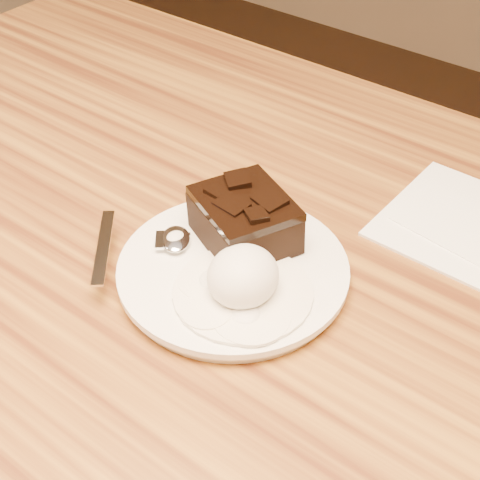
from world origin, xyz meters
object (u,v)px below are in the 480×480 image
Objects in this scene: plate at (233,273)px; dining_table at (207,478)px; napkin at (469,225)px; ice_cream_scoop at (243,276)px; brownie at (245,223)px; spoon at (175,241)px.

dining_table is at bearing 178.85° from plate.
dining_table is 7.72× the size of napkin.
dining_table is 19.13× the size of ice_cream_scoop.
napkin is at bearing 47.64° from dining_table.
plate is 2.38× the size of brownie.
plate is 0.05m from brownie.
plate is 3.28× the size of ice_cream_scoop.
ice_cream_scoop is at bearing -17.50° from dining_table.
spoon is at bearing -136.28° from brownie.
dining_table is at bearing -134.26° from brownie.
ice_cream_scoop reaches higher than brownie.
plate is at bearing -124.04° from napkin.
brownie is 0.56× the size of spoon.
spoon reaches higher than napkin.
plate is at bearing -1.15° from dining_table.
dining_table is at bearing 162.50° from ice_cream_scoop.
plate is at bearing 141.55° from ice_cream_scoop.
brownie is (0.03, 0.03, 0.41)m from dining_table.
brownie is at bearing 45.74° from dining_table.
brownie is at bearing -131.96° from napkin.
brownie is 1.38× the size of ice_cream_scoop.
ice_cream_scoop reaches higher than dining_table.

